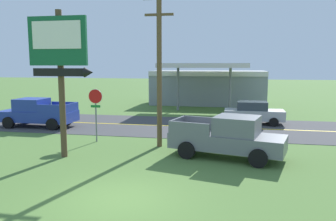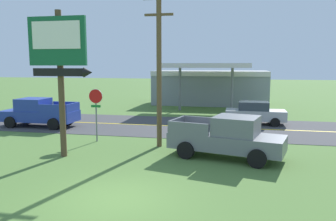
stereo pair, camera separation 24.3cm
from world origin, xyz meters
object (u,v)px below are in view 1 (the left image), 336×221
object	(u,v)px
motel_sign	(60,58)
utility_pole	(159,64)
pickup_blue_on_road	(37,113)
gas_station	(208,86)
car_silver_near_lane	(253,113)
stop_sign	(96,106)
pickup_grey_parked_on_lawn	(228,137)

from	to	relation	value
motel_sign	utility_pole	size ratio (longest dim) A/B	0.83
motel_sign	pickup_blue_on_road	world-z (taller)	motel_sign
gas_station	car_silver_near_lane	distance (m)	12.68
gas_station	pickup_blue_on_road	distance (m)	19.13
motel_sign	car_silver_near_lane	xyz separation A→B (m)	(9.12, 10.83, -3.77)
pickup_blue_on_road	stop_sign	bearing A→B (deg)	-31.01
stop_sign	gas_station	distance (m)	19.99
car_silver_near_lane	pickup_blue_on_road	bearing A→B (deg)	-164.82
pickup_grey_parked_on_lawn	car_silver_near_lane	world-z (taller)	pickup_grey_parked_on_lawn
motel_sign	car_silver_near_lane	bearing A→B (deg)	49.89
utility_pole	pickup_blue_on_road	world-z (taller)	utility_pole
pickup_grey_parked_on_lawn	car_silver_near_lane	xyz separation A→B (m)	(1.63, 9.38, -0.13)
stop_sign	gas_station	size ratio (longest dim) A/B	0.25
pickup_grey_parked_on_lawn	car_silver_near_lane	distance (m)	9.52
motel_sign	utility_pole	world-z (taller)	utility_pole
pickup_grey_parked_on_lawn	pickup_blue_on_road	world-z (taller)	same
pickup_blue_on_road	pickup_grey_parked_on_lawn	bearing A→B (deg)	-22.31
motel_sign	pickup_grey_parked_on_lawn	distance (m)	8.45
motel_sign	gas_station	world-z (taller)	motel_sign
pickup_grey_parked_on_lawn	motel_sign	bearing A→B (deg)	-169.07
pickup_blue_on_road	gas_station	bearing A→B (deg)	56.43
gas_station	car_silver_near_lane	xyz separation A→B (m)	(4.18, -11.92, -1.11)
gas_station	pickup_grey_parked_on_lawn	size ratio (longest dim) A/B	2.17
car_silver_near_lane	stop_sign	bearing A→B (deg)	-139.98
pickup_grey_parked_on_lawn	car_silver_near_lane	bearing A→B (deg)	80.13
stop_sign	utility_pole	xyz separation A→B (m)	(3.70, -0.38, 2.27)
motel_sign	gas_station	size ratio (longest dim) A/B	0.56
stop_sign	utility_pole	size ratio (longest dim) A/B	0.37
utility_pole	pickup_grey_parked_on_lawn	xyz separation A→B (m)	(3.59, -1.50, -3.33)
stop_sign	pickup_blue_on_road	distance (m)	6.87
stop_sign	pickup_grey_parked_on_lawn	bearing A→B (deg)	-14.48
utility_pole	car_silver_near_lane	bearing A→B (deg)	56.45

